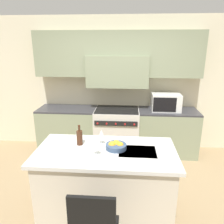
# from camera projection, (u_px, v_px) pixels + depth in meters

# --- Properties ---
(ground_plane) EXTENTS (10.00, 10.00, 0.00)m
(ground_plane) POSITION_uv_depth(u_px,v_px,m) (110.00, 207.00, 3.02)
(ground_plane) COLOR #997F5B
(back_cabinetry) EXTENTS (10.00, 0.46, 2.70)m
(back_cabinetry) POSITION_uv_depth(u_px,v_px,m) (118.00, 74.00, 4.39)
(back_cabinetry) COLOR beige
(back_cabinetry) RESTS_ON ground_plane
(back_counter) EXTENTS (3.18, 0.62, 0.91)m
(back_counter) POSITION_uv_depth(u_px,v_px,m) (117.00, 131.00, 4.48)
(back_counter) COLOR gray
(back_counter) RESTS_ON ground_plane
(range_stove) EXTENTS (0.87, 0.70, 0.92)m
(range_stove) POSITION_uv_depth(u_px,v_px,m) (117.00, 131.00, 4.46)
(range_stove) COLOR beige
(range_stove) RESTS_ON ground_plane
(microwave) EXTENTS (0.55, 0.37, 0.33)m
(microwave) POSITION_uv_depth(u_px,v_px,m) (166.00, 102.00, 4.22)
(microwave) COLOR silver
(microwave) RESTS_ON back_counter
(kitchen_island) EXTENTS (1.69, 0.87, 0.93)m
(kitchen_island) POSITION_uv_depth(u_px,v_px,m) (106.00, 183.00, 2.76)
(kitchen_island) COLOR beige
(kitchen_island) RESTS_ON ground_plane
(wine_bottle) EXTENTS (0.08, 0.08, 0.26)m
(wine_bottle) POSITION_uv_depth(u_px,v_px,m) (80.00, 137.00, 2.74)
(wine_bottle) COLOR #422314
(wine_bottle) RESTS_ON kitchen_island
(wine_glass_near) EXTENTS (0.08, 0.08, 0.19)m
(wine_glass_near) POSITION_uv_depth(u_px,v_px,m) (96.00, 144.00, 2.48)
(wine_glass_near) COLOR white
(wine_glass_near) RESTS_ON kitchen_island
(wine_glass_far) EXTENTS (0.08, 0.08, 0.19)m
(wine_glass_far) POSITION_uv_depth(u_px,v_px,m) (101.00, 134.00, 2.76)
(wine_glass_far) COLOR white
(wine_glass_far) RESTS_ON kitchen_island
(fruit_bowl) EXTENTS (0.26, 0.26, 0.10)m
(fruit_bowl) POSITION_uv_depth(u_px,v_px,m) (116.00, 146.00, 2.65)
(fruit_bowl) COLOR #384C6B
(fruit_bowl) RESTS_ON kitchen_island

